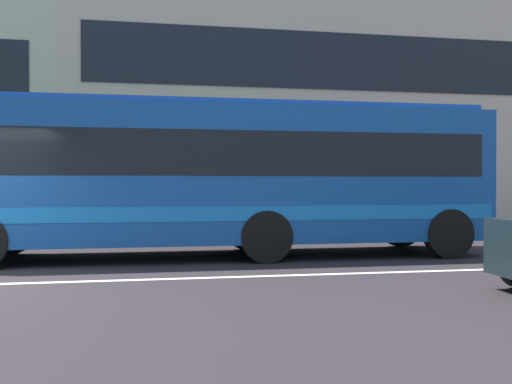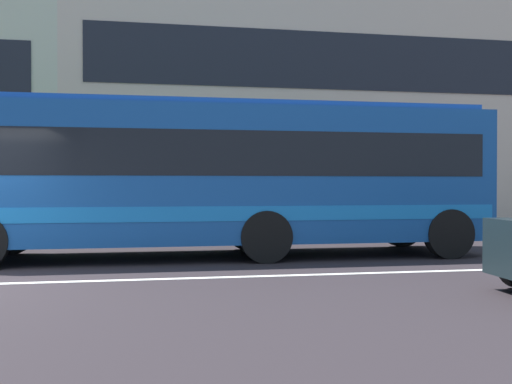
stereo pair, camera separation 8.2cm
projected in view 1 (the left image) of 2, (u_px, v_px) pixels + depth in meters
The scene contains 2 objects.
apartment_block_right at pixel (308, 106), 26.27m from camera, with size 20.49×11.32×10.29m.
transit_bus at pixel (224, 173), 11.84m from camera, with size 10.91×2.54×3.14m.
Camera 1 is at (3.05, -9.07, 1.48)m, focal length 40.04 mm.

